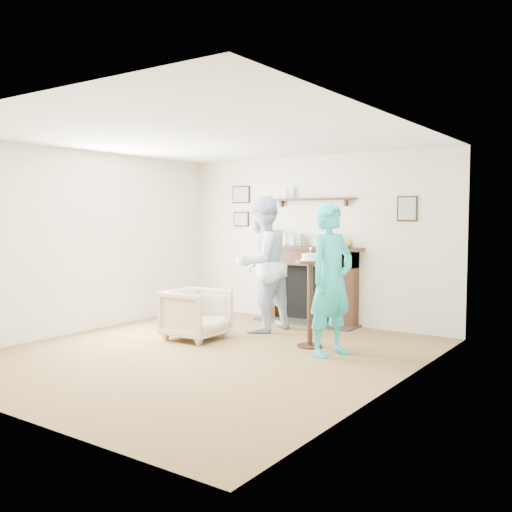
# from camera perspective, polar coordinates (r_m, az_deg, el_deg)

# --- Properties ---
(ground) EXTENTS (5.00, 5.00, 0.00)m
(ground) POSITION_cam_1_polar(r_m,az_deg,el_deg) (6.75, -4.82, -9.71)
(ground) COLOR brown
(ground) RESTS_ON ground
(room_shell) EXTENTS (4.54, 5.02, 2.52)m
(room_shell) POSITION_cam_1_polar(r_m,az_deg,el_deg) (7.11, -1.34, 4.20)
(room_shell) COLOR beige
(room_shell) RESTS_ON ground
(armchair) EXTENTS (0.74, 0.72, 0.65)m
(armchair) POSITION_cam_1_polar(r_m,az_deg,el_deg) (7.55, -5.98, -8.24)
(armchair) COLOR tan
(armchair) RESTS_ON ground
(man) EXTENTS (0.82, 1.00, 1.88)m
(man) POSITION_cam_1_polar(r_m,az_deg,el_deg) (8.02, 0.52, -7.49)
(man) COLOR silver
(man) RESTS_ON ground
(woman) EXTENTS (0.57, 0.73, 1.75)m
(woman) POSITION_cam_1_polar(r_m,az_deg,el_deg) (6.72, 7.46, -9.78)
(woman) COLOR teal
(woman) RESTS_ON ground
(pedestal_table) EXTENTS (0.38, 0.38, 1.22)m
(pedestal_table) POSITION_cam_1_polar(r_m,az_deg,el_deg) (6.96, 5.43, -3.00)
(pedestal_table) COLOR black
(pedestal_table) RESTS_ON ground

